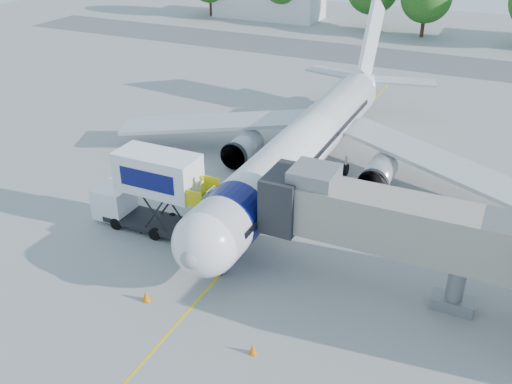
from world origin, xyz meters
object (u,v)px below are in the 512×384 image
at_px(ground_tug, 95,328).
at_px(aircraft, 307,143).
at_px(jet_bridge, 375,219).
at_px(catering_hiloader, 151,192).

bearing_deg(ground_tug, aircraft, 87.37).
relative_size(jet_bridge, catering_hiloader, 1.64).
relative_size(aircraft, catering_hiloader, 4.44).
xyz_separation_m(aircraft, jet_bridge, (7.99, -11.12, 1.39)).
height_order(aircraft, ground_tug, aircraft).
distance_m(catering_hiloader, ground_tug, 10.65).
distance_m(jet_bridge, ground_tug, 15.19).
height_order(jet_bridge, ground_tug, jet_bridge).
distance_m(aircraft, ground_tug, 21.36).
bearing_deg(catering_hiloader, jet_bridge, 0.01).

